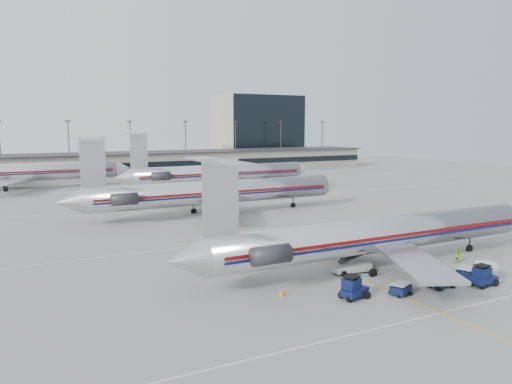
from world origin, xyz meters
TOP-DOWN VIEW (x-y plane):
  - ground at (0.00, 0.00)m, footprint 260.00×260.00m
  - apron_markings at (0.00, 10.00)m, footprint 160.00×0.15m
  - terminal at (0.00, 97.97)m, footprint 162.00×17.00m
  - light_mast_row at (0.00, 112.00)m, footprint 163.60×0.40m
  - distant_building at (62.00, 128.00)m, footprint 30.00×20.00m
  - jet_foreground at (3.50, -6.40)m, footprint 43.15×25.41m
  - jet_second_row at (0.85, 28.04)m, footprint 46.85×27.58m
  - jet_third_row at (13.64, 55.51)m, footprint 45.45×27.96m
  - jet_back_row at (-24.70, 76.17)m, footprint 47.69×29.33m
  - tug_left at (-3.82, -12.54)m, footprint 2.65×1.86m
  - tug_center at (4.50, -13.88)m, footprint 2.56×1.78m
  - tug_right at (8.11, -15.27)m, footprint 2.45×1.34m
  - cart_inner at (0.22, -13.62)m, footprint 2.08×1.78m
  - cart_outer at (8.60, -13.19)m, footprint 2.23×1.87m
  - uld_container at (9.72, -14.34)m, footprint 1.97×1.80m
  - belt_loader at (0.73, -6.85)m, footprint 4.63×1.90m
  - ramp_worker_near at (6.28, -9.21)m, footprint 0.71×0.62m
  - ramp_worker_far at (12.26, -9.12)m, footprint 0.84×0.72m
  - cone_left at (-8.52, -9.20)m, footprint 0.54×0.54m

SIDE VIEW (x-z plane):
  - ground at x=0.00m, z-range 0.00..0.00m
  - apron_markings at x=0.00m, z-range 0.00..0.02m
  - cone_left at x=-8.52m, z-range 0.00..0.64m
  - cart_inner at x=0.22m, z-range 0.03..1.03m
  - cart_outer at x=8.60m, z-range 0.03..1.12m
  - belt_loader at x=0.73m, z-range -0.56..1.84m
  - ramp_worker_far at x=12.26m, z-range 0.00..1.51m
  - ramp_worker_near at x=6.28m, z-range 0.00..1.65m
  - tug_center at x=4.50m, z-range -0.08..1.81m
  - uld_container at x=9.72m, z-range 0.01..1.72m
  - tug_right at x=8.11m, z-range -0.09..1.85m
  - tug_left at x=-3.82m, z-range -0.09..1.87m
  - terminal at x=0.00m, z-range 0.03..6.28m
  - jet_foreground at x=3.50m, z-range -2.37..8.92m
  - jet_second_row at x=0.85m, z-range -2.57..9.69m
  - jet_third_row at x=13.64m, z-range -2.61..9.82m
  - jet_back_row at x=-24.70m, z-range -2.73..10.31m
  - light_mast_row at x=0.00m, z-range 0.94..16.22m
  - distant_building at x=62.00m, z-range 0.00..25.00m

